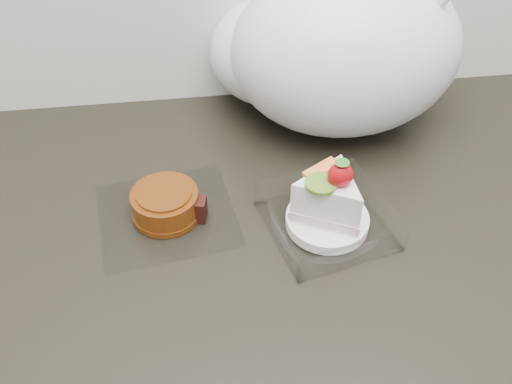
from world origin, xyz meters
name	(u,v)px	position (x,y,z in m)	size (l,w,h in m)	color
counter	(288,382)	(0.00, 1.69, 0.45)	(2.04, 0.64, 0.90)	black
cake_tray	(328,210)	(0.03, 1.67, 0.93)	(0.18, 0.18, 0.12)	white
mooncake_wrap	(167,206)	(-0.18, 1.72, 0.92)	(0.20, 0.19, 0.04)	white
plastic_bag	(331,49)	(0.08, 1.91, 1.03)	(0.43, 0.37, 0.32)	white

